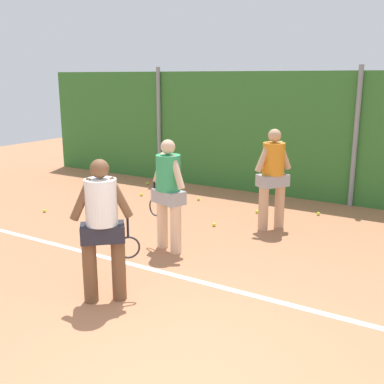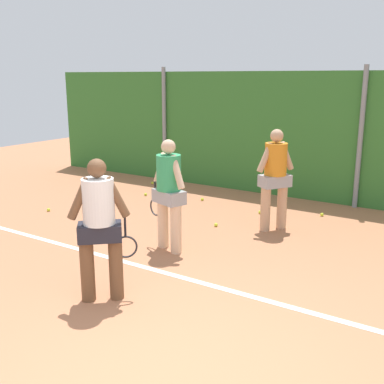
% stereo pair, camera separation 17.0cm
% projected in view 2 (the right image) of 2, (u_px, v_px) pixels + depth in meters
% --- Properties ---
extents(ground_plane, '(27.03, 27.03, 0.00)m').
position_uv_depth(ground_plane, '(259.00, 293.00, 5.81)').
color(ground_plane, '#B2704C').
extents(hedge_fence_backdrop, '(16.77, 0.25, 2.75)m').
position_uv_depth(hedge_fence_backdrop, '(362.00, 140.00, 9.44)').
color(hedge_fence_backdrop, '#33702D').
rests_on(hedge_fence_backdrop, ground_plane).
extents(fence_post_left, '(0.10, 0.10, 2.86)m').
position_uv_depth(fence_post_left, '(164.00, 125.00, 11.82)').
color(fence_post_left, gray).
rests_on(fence_post_left, ground_plane).
extents(fence_post_center, '(0.10, 0.10, 2.86)m').
position_uv_depth(fence_post_center, '(360.00, 138.00, 9.29)').
color(fence_post_center, gray).
rests_on(fence_post_center, ground_plane).
extents(court_baseline_paint, '(12.26, 0.10, 0.01)m').
position_uv_depth(court_baseline_paint, '(254.00, 297.00, 5.70)').
color(court_baseline_paint, white).
rests_on(court_baseline_paint, ground_plane).
extents(player_foreground_near, '(0.59, 0.62, 1.73)m').
position_uv_depth(player_foreground_near, '(100.00, 223.00, 5.43)').
color(player_foreground_near, brown).
rests_on(player_foreground_near, ground_plane).
extents(player_midcourt, '(0.78, 0.44, 1.73)m').
position_uv_depth(player_midcourt, '(169.00, 189.00, 7.05)').
color(player_midcourt, beige).
rests_on(player_midcourt, ground_plane).
extents(player_backcourt_far, '(0.54, 0.64, 1.77)m').
position_uv_depth(player_backcourt_far, '(275.00, 174.00, 8.00)').
color(player_backcourt_far, tan).
rests_on(player_backcourt_far, ground_plane).
extents(tennis_ball_1, '(0.07, 0.07, 0.07)m').
position_uv_depth(tennis_ball_1, '(152.00, 183.00, 11.66)').
color(tennis_ball_1, '#CCDB33').
rests_on(tennis_ball_1, ground_plane).
extents(tennis_ball_5, '(0.07, 0.07, 0.07)m').
position_uv_depth(tennis_ball_5, '(49.00, 210.00, 9.32)').
color(tennis_ball_5, '#CCDB33').
rests_on(tennis_ball_5, ground_plane).
extents(tennis_ball_6, '(0.07, 0.07, 0.07)m').
position_uv_depth(tennis_ball_6, '(216.00, 225.00, 8.38)').
color(tennis_ball_6, '#CCDB33').
rests_on(tennis_ball_6, ground_plane).
extents(tennis_ball_7, '(0.07, 0.07, 0.07)m').
position_uv_depth(tennis_ball_7, '(202.00, 199.00, 10.12)').
color(tennis_ball_7, '#CCDB33').
rests_on(tennis_ball_7, ground_plane).
extents(tennis_ball_8, '(0.07, 0.07, 0.07)m').
position_uv_depth(tennis_ball_8, '(146.00, 194.00, 10.54)').
color(tennis_ball_8, '#CCDB33').
rests_on(tennis_ball_8, ground_plane).
extents(tennis_ball_9, '(0.07, 0.07, 0.07)m').
position_uv_depth(tennis_ball_9, '(322.00, 215.00, 9.00)').
color(tennis_ball_9, '#CCDB33').
rests_on(tennis_ball_9, ground_plane).
extents(tennis_ball_11, '(0.07, 0.07, 0.07)m').
position_uv_depth(tennis_ball_11, '(260.00, 212.00, 9.16)').
color(tennis_ball_11, '#CCDB33').
rests_on(tennis_ball_11, ground_plane).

